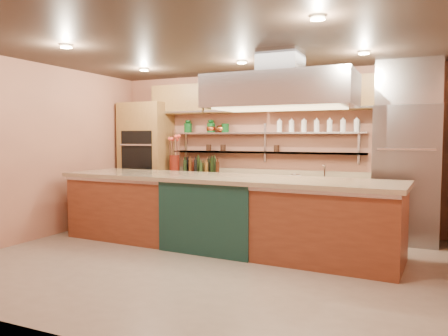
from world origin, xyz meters
The scene contains 20 objects.
floor centered at (0.00, 0.00, -0.01)m, with size 6.00×5.00×0.02m, color gray.
ceiling centered at (0.00, 0.00, 2.80)m, with size 6.00×5.00×0.02m, color black.
wall_back centered at (0.00, 2.50, 1.40)m, with size 6.00×0.04×2.80m, color #A86A4F.
wall_front centered at (0.00, -2.50, 1.40)m, with size 6.00×0.04×2.80m, color #A86A4F.
wall_left centered at (-3.00, 0.00, 1.40)m, with size 0.04×5.00×2.80m, color #A86A4F.
oven_stack centered at (-2.45, 2.18, 1.15)m, with size 0.95×0.64×2.30m, color olive.
refrigerator centered at (2.35, 2.14, 1.05)m, with size 0.95×0.72×2.10m, color gray.
back_counter centered at (-0.05, 2.20, 0.47)m, with size 3.84×0.64×0.93m, color tan.
wall_shelf_lower centered at (-0.05, 2.37, 1.35)m, with size 3.60×0.26×0.03m, color #B4B6BB.
wall_shelf_upper centered at (-0.05, 2.37, 1.70)m, with size 3.60×0.26×0.03m, color #B4B6BB.
upper_cabinets centered at (0.00, 2.32, 2.35)m, with size 4.60×0.36×0.55m, color olive.
range_hood centered at (0.78, 0.67, 2.25)m, with size 2.00×1.00×0.45m, color #B4B6BB.
ceiling_downlights centered at (0.00, 0.20, 2.77)m, with size 4.00×2.80×0.02m, color #FFE5A5.
island centered at (-0.12, 0.67, 0.53)m, with size 5.05×1.10×1.05m, color brown.
flower_vase centered at (-1.78, 2.15, 1.11)m, with size 0.20×0.20×0.35m, color #5A160D.
oil_bottle_cluster centered at (-1.18, 2.15, 1.06)m, with size 0.80×0.23×0.26m, color black.
kitchen_scale centered at (0.61, 2.15, 0.98)m, with size 0.17×0.13×0.10m, color white.
bar_faucet centered at (1.08, 2.25, 1.05)m, with size 0.03×0.03×0.23m, color white.
copper_kettle centered at (-0.90, 2.37, 1.79)m, with size 0.18×0.18×0.14m, color #BA552A.
green_canister centered at (-0.80, 2.37, 1.80)m, with size 0.14×0.14×0.16m, color #0E4217.
Camera 1 is at (2.55, -5.11, 1.62)m, focal length 35.00 mm.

